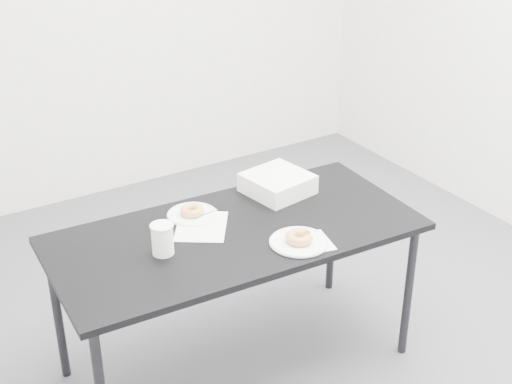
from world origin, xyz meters
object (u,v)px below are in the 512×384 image
plate_near (299,242)px  donut_far (192,210)px  coffee_cup (162,239)px  scorecard (201,226)px  donut_near (299,237)px  table (236,241)px  plate_far (192,214)px  bakery_box (278,183)px  pen (206,214)px

plate_near → donut_far: bearing=120.6°
donut_far → coffee_cup: 0.34m
scorecard → donut_near: bearing=-16.8°
table → scorecard: size_ratio=5.99×
plate_far → table: bearing=-65.9°
table → donut_near: size_ratio=13.91×
scorecard → bakery_box: bearing=46.4°
coffee_cup → scorecard: bearing=26.1°
scorecard → bakery_box: bakery_box is taller
donut_far → pen: bearing=-34.3°
donut_near → donut_far: (-0.27, 0.45, -0.01)m
donut_near → coffee_cup: size_ratio=0.87×
donut_near → bakery_box: bakery_box is taller
scorecard → pen: bearing=84.3°
pen → donut_near: 0.47m
plate_far → coffee_cup: 0.34m
scorecard → coffee_cup: bearing=-120.2°
scorecard → pen: (0.06, 0.08, 0.01)m
table → plate_far: 0.25m
donut_far → coffee_cup: (-0.25, -0.23, 0.04)m
scorecard → plate_near: size_ratio=1.09×
donut_near → donut_far: size_ratio=1.10×
plate_near → donut_near: donut_near is taller
table → scorecard: 0.16m
pen → bakery_box: size_ratio=0.46×
plate_far → bakery_box: bearing=-1.1°
pen → coffee_cup: 0.36m
plate_near → table: bearing=126.0°
pen → donut_far: bearing=136.4°
table → plate_far: plate_far is taller
scorecard → plate_near: (0.28, -0.34, 0.01)m
plate_near → plate_far: 0.52m
pen → donut_far: 0.06m
donut_near → bakery_box: 0.48m
table → plate_near: (0.17, -0.23, 0.06)m
plate_near → pen: bearing=117.4°
table → donut_far: size_ratio=15.36×
donut_far → coffee_cup: size_ratio=0.79×
coffee_cup → bakery_box: size_ratio=0.49×
scorecard → plate_far: bearing=117.2°
donut_near → bakery_box: (0.18, 0.44, 0.02)m
table → plate_near: 0.29m
coffee_cup → plate_far: bearing=42.6°
plate_near → donut_near: 0.02m
donut_far → plate_far: bearing=0.0°
table → pen: bearing=106.9°
table → bakery_box: size_ratio=5.94×
donut_far → coffee_cup: bearing=-137.4°
plate_far → bakery_box: bakery_box is taller
donut_near → donut_far: 0.52m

